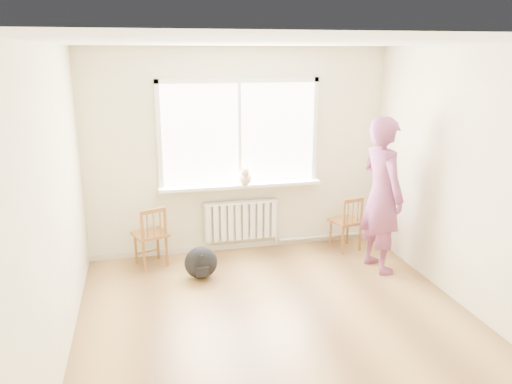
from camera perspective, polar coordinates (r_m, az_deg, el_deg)
floor at (r=5.03m, az=3.36°, el=-15.74°), size 4.50×4.50×0.00m
ceiling at (r=4.30m, az=3.95°, el=16.70°), size 4.50×4.50×0.00m
back_wall at (r=6.61m, az=-1.95°, el=4.57°), size 4.00×0.01×2.70m
window at (r=6.53m, az=-1.93°, el=7.22°), size 2.12×0.05×1.42m
windowsill at (r=6.59m, az=-1.73°, el=0.81°), size 2.15×0.22×0.04m
radiator at (r=6.75m, az=-1.73°, el=-3.18°), size 1.00×0.12×0.55m
heating_pipe at (r=7.24m, az=8.03°, el=-5.04°), size 1.40×0.04×0.04m
baseboard at (r=6.96m, az=-1.83°, el=-6.09°), size 4.00×0.03×0.08m
chair_left at (r=6.39m, az=-11.85°, el=-5.01°), size 0.49×0.48×0.79m
chair_right at (r=6.89m, az=10.43°, el=-3.53°), size 0.45×0.43×0.76m
person at (r=6.22m, az=14.18°, el=-0.35°), size 0.56×0.76×1.91m
cat at (r=6.49m, az=-1.29°, el=1.76°), size 0.22×0.41×0.28m
backpack at (r=6.05m, az=-6.31°, el=-8.03°), size 0.46×0.39×0.39m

